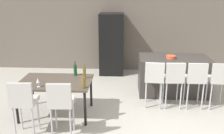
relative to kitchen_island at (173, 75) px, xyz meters
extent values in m
plane|color=#ADA89E|center=(-0.59, -1.18, -0.46)|extent=(10.00, 10.00, 0.00)
cube|color=#665B51|center=(-0.59, 1.90, 0.99)|extent=(10.00, 0.12, 2.90)
cube|color=#383330|center=(0.00, 0.00, 0.00)|extent=(1.69, 0.93, 0.92)
cube|color=beige|center=(-0.57, -0.78, 0.19)|extent=(0.43, 0.43, 0.08)
cube|color=beige|center=(-0.58, -0.95, 0.41)|extent=(0.40, 0.09, 0.36)
cylinder|color=#B2B2B7|center=(-0.71, -0.61, -0.16)|extent=(0.03, 0.03, 0.61)
cylinder|color=#B2B2B7|center=(-0.39, -0.64, -0.16)|extent=(0.03, 0.03, 0.61)
cylinder|color=#B2B2B7|center=(-0.74, -0.93, -0.16)|extent=(0.03, 0.03, 0.61)
cylinder|color=#B2B2B7|center=(-0.42, -0.96, -0.16)|extent=(0.03, 0.03, 0.61)
cube|color=beige|center=(-0.16, -0.78, 0.19)|extent=(0.42, 0.42, 0.08)
cube|color=beige|center=(-0.15, -0.95, 0.41)|extent=(0.40, 0.08, 0.36)
cylinder|color=#B2B2B7|center=(-0.32, -0.63, -0.16)|extent=(0.03, 0.03, 0.61)
cylinder|color=#B2B2B7|center=(0.00, -0.62, -0.16)|extent=(0.03, 0.03, 0.61)
cylinder|color=#B2B2B7|center=(-0.31, -0.95, -0.16)|extent=(0.03, 0.03, 0.61)
cylinder|color=#B2B2B7|center=(0.01, -0.94, -0.16)|extent=(0.03, 0.03, 0.61)
cube|color=beige|center=(0.31, -0.78, 0.19)|extent=(0.40, 0.40, 0.08)
cube|color=beige|center=(0.31, -0.95, 0.41)|extent=(0.40, 0.06, 0.36)
cylinder|color=#B2B2B7|center=(0.15, -0.62, -0.16)|extent=(0.03, 0.03, 0.61)
cylinder|color=#B2B2B7|center=(0.47, -0.62, -0.16)|extent=(0.03, 0.03, 0.61)
cylinder|color=#B2B2B7|center=(0.15, -0.94, -0.16)|extent=(0.03, 0.03, 0.61)
cylinder|color=#B2B2B7|center=(0.47, -0.94, -0.16)|extent=(0.03, 0.03, 0.61)
cube|color=beige|center=(0.80, -0.78, 0.19)|extent=(0.41, 0.41, 0.08)
cube|color=beige|center=(0.80, -0.95, 0.41)|extent=(0.40, 0.07, 0.36)
cylinder|color=#B2B2B7|center=(0.65, -0.62, -0.16)|extent=(0.03, 0.03, 0.61)
cylinder|color=#B2B2B7|center=(0.97, -0.63, -0.16)|extent=(0.03, 0.03, 0.61)
cylinder|color=#B2B2B7|center=(0.64, -0.94, -0.16)|extent=(0.03, 0.03, 0.61)
cube|color=#4C4238|center=(-2.60, -1.30, 0.26)|extent=(1.44, 0.96, 0.04)
cylinder|color=black|center=(-3.26, -0.88, -0.11)|extent=(0.05, 0.05, 0.70)
cylinder|color=black|center=(-1.94, -0.88, -0.11)|extent=(0.05, 0.05, 0.70)
cylinder|color=black|center=(-3.26, -1.73, -0.11)|extent=(0.05, 0.05, 0.70)
cylinder|color=black|center=(-1.94, -1.73, -0.11)|extent=(0.05, 0.05, 0.70)
cube|color=beige|center=(-2.93, -2.09, 0.19)|extent=(0.42, 0.42, 0.08)
cube|color=beige|center=(-2.92, -2.26, 0.41)|extent=(0.40, 0.08, 0.36)
cylinder|color=#B2B2B7|center=(-3.10, -1.93, -0.16)|extent=(0.03, 0.03, 0.61)
cylinder|color=#B2B2B7|center=(-2.78, -1.92, -0.16)|extent=(0.03, 0.03, 0.61)
cylinder|color=#B2B2B7|center=(-3.08, -2.25, -0.16)|extent=(0.03, 0.03, 0.61)
cylinder|color=#B2B2B7|center=(-2.76, -2.24, -0.16)|extent=(0.03, 0.03, 0.61)
cube|color=beige|center=(-2.28, -2.09, 0.19)|extent=(0.42, 0.42, 0.08)
cube|color=beige|center=(-2.27, -2.26, 0.41)|extent=(0.40, 0.08, 0.36)
cylinder|color=#B2B2B7|center=(-2.45, -1.93, -0.16)|extent=(0.03, 0.03, 0.61)
cylinder|color=#B2B2B7|center=(-2.13, -1.92, -0.16)|extent=(0.03, 0.03, 0.61)
cylinder|color=#B2B2B7|center=(-2.43, -2.25, -0.16)|extent=(0.03, 0.03, 0.61)
cylinder|color=#B2B2B7|center=(-2.11, -2.24, -0.16)|extent=(0.03, 0.03, 0.61)
cylinder|color=#194723|center=(-2.26, -0.94, 0.40)|extent=(0.07, 0.07, 0.23)
cylinder|color=#194723|center=(-2.26, -0.94, 0.55)|extent=(0.03, 0.03, 0.09)
cylinder|color=brown|center=(-1.96, -1.65, 0.39)|extent=(0.08, 0.08, 0.22)
cylinder|color=brown|center=(-1.96, -1.65, 0.53)|extent=(0.03, 0.03, 0.07)
cylinder|color=brown|center=(-2.04, -1.11, 0.40)|extent=(0.06, 0.06, 0.24)
cylinder|color=brown|center=(-2.04, -1.11, 0.56)|extent=(0.02, 0.02, 0.07)
cylinder|color=silver|center=(-2.83, -1.64, 0.28)|extent=(0.06, 0.06, 0.00)
cylinder|color=silver|center=(-2.83, -1.64, 0.32)|extent=(0.01, 0.01, 0.08)
cone|color=silver|center=(-2.83, -1.64, 0.41)|extent=(0.07, 0.07, 0.09)
cube|color=black|center=(-1.62, 1.46, 0.46)|extent=(0.72, 0.68, 1.84)
cylinder|color=#C6512D|center=(-0.11, -0.10, 0.50)|extent=(0.23, 0.23, 0.07)
camera|label=1|loc=(-1.20, -5.94, 2.04)|focal=39.97mm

